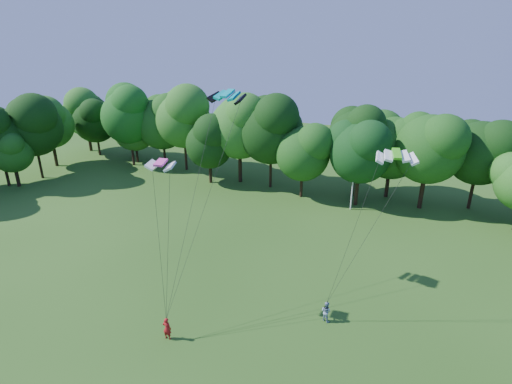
% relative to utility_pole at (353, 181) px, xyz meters
% --- Properties ---
extents(utility_pole, '(1.41, 0.42, 7.15)m').
position_rel_utility_pole_xyz_m(utility_pole, '(0.00, 0.00, 0.00)').
color(utility_pole, silver).
rests_on(utility_pole, ground).
extents(kite_flyer_left, '(0.68, 0.49, 1.73)m').
position_rel_utility_pole_xyz_m(kite_flyer_left, '(-6.54, -27.84, -2.84)').
color(kite_flyer_left, '#AE1619').
rests_on(kite_flyer_left, ground).
extents(kite_flyer_right, '(0.96, 0.86, 1.63)m').
position_rel_utility_pole_xyz_m(kite_flyer_right, '(2.94, -21.26, -2.89)').
color(kite_flyer_right, '#87A1BB').
rests_on(kite_flyer_right, ground).
extents(kite_teal, '(2.98, 1.54, 0.58)m').
position_rel_utility_pole_xyz_m(kite_teal, '(-6.41, -18.63, 12.06)').
color(kite_teal, '#05A4AA').
rests_on(kite_teal, ground).
extents(kite_green, '(2.78, 1.85, 0.55)m').
position_rel_utility_pole_xyz_m(kite_green, '(6.20, -18.93, 8.97)').
color(kite_green, '#43C71D').
rests_on(kite_green, ground).
extents(kite_pink, '(2.11, 1.28, 0.34)m').
position_rel_utility_pole_xyz_m(kite_pink, '(-8.19, -24.89, 8.15)').
color(kite_pink, '#FF46B7').
rests_on(kite_pink, ground).
extents(tree_back_west, '(9.22, 9.22, 13.40)m').
position_rel_utility_pole_xyz_m(tree_back_west, '(-36.39, 2.90, 4.66)').
color(tree_back_west, '#351D15').
rests_on(tree_back_west, ground).
extents(tree_back_center, '(8.09, 8.09, 11.77)m').
position_rel_utility_pole_xyz_m(tree_back_center, '(0.22, 1.74, 3.64)').
color(tree_back_center, black).
rests_on(tree_back_center, ground).
extents(tree_flank_west, '(6.13, 6.13, 8.91)m').
position_rel_utility_pole_xyz_m(tree_flank_west, '(-44.24, -11.87, 1.85)').
color(tree_flank_west, black).
rests_on(tree_flank_west, ground).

